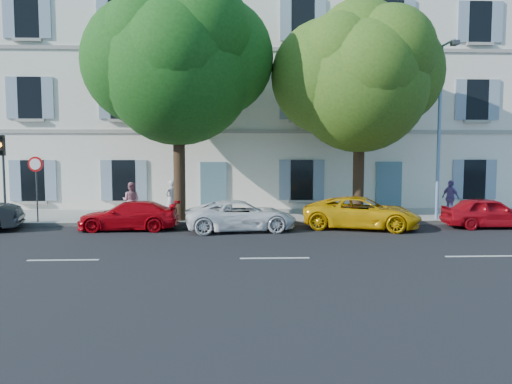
{
  "coord_description": "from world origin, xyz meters",
  "views": [
    {
      "loc": [
        -1.13,
        -18.08,
        3.13
      ],
      "look_at": [
        -0.29,
        2.0,
        1.4
      ],
      "focal_mm": 35.0,
      "sensor_mm": 36.0,
      "label": 1
    }
  ],
  "objects_px": {
    "road_sign": "(36,175)",
    "pedestrian_a": "(171,199)",
    "car_white_coupe": "(241,216)",
    "tree_right": "(360,84)",
    "pedestrian_b": "(131,200)",
    "car_red_coupe": "(129,216)",
    "pedestrian_c": "(451,198)",
    "car_yellow_supercar": "(362,213)",
    "traffic_light": "(2,159)",
    "tree_left": "(178,69)",
    "street_lamp": "(441,122)",
    "car_red_hatchback": "(489,213)"
  },
  "relations": [
    {
      "from": "pedestrian_b",
      "to": "traffic_light",
      "type": "bearing_deg",
      "value": 18.7
    },
    {
      "from": "car_yellow_supercar",
      "to": "pedestrian_b",
      "type": "xyz_separation_m",
      "value": [
        -9.45,
        2.19,
        0.31
      ]
    },
    {
      "from": "car_white_coupe",
      "to": "tree_left",
      "type": "height_order",
      "value": "tree_left"
    },
    {
      "from": "car_yellow_supercar",
      "to": "pedestrian_c",
      "type": "relative_size",
      "value": 2.84
    },
    {
      "from": "car_red_hatchback",
      "to": "traffic_light",
      "type": "distance_m",
      "value": 19.72
    },
    {
      "from": "car_yellow_supercar",
      "to": "pedestrian_b",
      "type": "height_order",
      "value": "pedestrian_b"
    },
    {
      "from": "tree_right",
      "to": "road_sign",
      "type": "bearing_deg",
      "value": -178.1
    },
    {
      "from": "car_yellow_supercar",
      "to": "car_red_hatchback",
      "type": "xyz_separation_m",
      "value": [
        5.1,
        -0.02,
        -0.02
      ]
    },
    {
      "from": "car_white_coupe",
      "to": "pedestrian_b",
      "type": "height_order",
      "value": "pedestrian_b"
    },
    {
      "from": "road_sign",
      "to": "pedestrian_b",
      "type": "relative_size",
      "value": 1.7
    },
    {
      "from": "car_yellow_supercar",
      "to": "car_red_hatchback",
      "type": "distance_m",
      "value": 5.1
    },
    {
      "from": "street_lamp",
      "to": "pedestrian_b",
      "type": "xyz_separation_m",
      "value": [
        -13.06,
        0.87,
        -3.34
      ]
    },
    {
      "from": "pedestrian_a",
      "to": "car_yellow_supercar",
      "type": "bearing_deg",
      "value": 119.05
    },
    {
      "from": "car_yellow_supercar",
      "to": "road_sign",
      "type": "height_order",
      "value": "road_sign"
    },
    {
      "from": "traffic_light",
      "to": "pedestrian_c",
      "type": "distance_m",
      "value": 19.32
    },
    {
      "from": "car_red_coupe",
      "to": "road_sign",
      "type": "relative_size",
      "value": 1.44
    },
    {
      "from": "road_sign",
      "to": "car_red_hatchback",
      "type": "bearing_deg",
      "value": -4.51
    },
    {
      "from": "pedestrian_b",
      "to": "pedestrian_c",
      "type": "distance_m",
      "value": 14.2
    },
    {
      "from": "road_sign",
      "to": "pedestrian_a",
      "type": "bearing_deg",
      "value": 10.41
    },
    {
      "from": "tree_right",
      "to": "pedestrian_c",
      "type": "xyz_separation_m",
      "value": [
        4.44,
        0.83,
        -4.92
      ]
    },
    {
      "from": "car_white_coupe",
      "to": "tree_right",
      "type": "relative_size",
      "value": 0.48
    },
    {
      "from": "pedestrian_a",
      "to": "car_red_hatchback",
      "type": "bearing_deg",
      "value": 125.56
    },
    {
      "from": "street_lamp",
      "to": "pedestrian_c",
      "type": "distance_m",
      "value": 3.78
    },
    {
      "from": "road_sign",
      "to": "pedestrian_c",
      "type": "height_order",
      "value": "road_sign"
    },
    {
      "from": "car_white_coupe",
      "to": "tree_right",
      "type": "xyz_separation_m",
      "value": [
        5.08,
        2.2,
        5.28
      ]
    },
    {
      "from": "tree_left",
      "to": "street_lamp",
      "type": "xyz_separation_m",
      "value": [
        10.92,
        -0.3,
        -2.12
      ]
    },
    {
      "from": "road_sign",
      "to": "pedestrian_b",
      "type": "bearing_deg",
      "value": 11.91
    },
    {
      "from": "car_white_coupe",
      "to": "car_red_hatchback",
      "type": "height_order",
      "value": "car_red_hatchback"
    },
    {
      "from": "car_white_coupe",
      "to": "pedestrian_a",
      "type": "xyz_separation_m",
      "value": [
        -2.99,
        2.74,
        0.39
      ]
    },
    {
      "from": "street_lamp",
      "to": "pedestrian_c",
      "type": "height_order",
      "value": "street_lamp"
    },
    {
      "from": "pedestrian_b",
      "to": "car_white_coupe",
      "type": "bearing_deg",
      "value": 161.32
    },
    {
      "from": "tree_left",
      "to": "traffic_light",
      "type": "xyz_separation_m",
      "value": [
        -7.14,
        -0.21,
        -3.68
      ]
    },
    {
      "from": "car_yellow_supercar",
      "to": "pedestrian_b",
      "type": "distance_m",
      "value": 9.71
    },
    {
      "from": "car_white_coupe",
      "to": "car_red_hatchback",
      "type": "xyz_separation_m",
      "value": [
        9.87,
        0.32,
        0.02
      ]
    },
    {
      "from": "car_yellow_supercar",
      "to": "tree_left",
      "type": "height_order",
      "value": "tree_left"
    },
    {
      "from": "traffic_light",
      "to": "pedestrian_a",
      "type": "height_order",
      "value": "traffic_light"
    },
    {
      "from": "car_red_coupe",
      "to": "car_red_hatchback",
      "type": "xyz_separation_m",
      "value": [
        14.21,
        -0.07,
        0.05
      ]
    },
    {
      "from": "road_sign",
      "to": "pedestrian_c",
      "type": "bearing_deg",
      "value": 4.1
    },
    {
      "from": "car_yellow_supercar",
      "to": "pedestrian_a",
      "type": "height_order",
      "value": "pedestrian_a"
    },
    {
      "from": "car_red_hatchback",
      "to": "traffic_light",
      "type": "bearing_deg",
      "value": 87.52
    },
    {
      "from": "car_white_coupe",
      "to": "pedestrian_c",
      "type": "bearing_deg",
      "value": -79.25
    },
    {
      "from": "car_yellow_supercar",
      "to": "traffic_light",
      "type": "height_order",
      "value": "traffic_light"
    },
    {
      "from": "road_sign",
      "to": "car_white_coupe",
      "type": "bearing_deg",
      "value": -11.87
    },
    {
      "from": "street_lamp",
      "to": "car_white_coupe",
      "type": "bearing_deg",
      "value": -168.8
    },
    {
      "from": "car_red_hatchback",
      "to": "street_lamp",
      "type": "height_order",
      "value": "street_lamp"
    },
    {
      "from": "car_red_coupe",
      "to": "tree_left",
      "type": "distance_m",
      "value": 6.31
    },
    {
      "from": "car_red_coupe",
      "to": "street_lamp",
      "type": "height_order",
      "value": "street_lamp"
    },
    {
      "from": "car_red_hatchback",
      "to": "pedestrian_a",
      "type": "distance_m",
      "value": 13.09
    },
    {
      "from": "car_yellow_supercar",
      "to": "tree_left",
      "type": "xyz_separation_m",
      "value": [
        -7.31,
        1.61,
        5.77
      ]
    },
    {
      "from": "car_yellow_supercar",
      "to": "pedestrian_a",
      "type": "distance_m",
      "value": 8.12
    }
  ]
}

